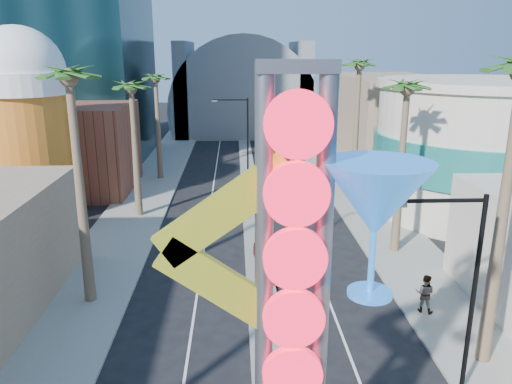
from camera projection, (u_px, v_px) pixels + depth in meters
sidewalk_west at (144, 198)px, 44.39m from camera, size 5.00×100.00×0.15m
sidewalk_east at (355, 195)px, 45.18m from camera, size 5.00×100.00×0.15m
median at (250, 188)px, 47.67m from camera, size 1.60×84.00×0.15m
brick_filler_west at (76, 148)px, 45.93m from camera, size 10.00×10.00×8.00m
filler_east at (387, 121)px, 56.58m from camera, size 10.00×20.00×10.00m
beer_mug at (25, 118)px, 37.15m from camera, size 7.00×7.00×14.50m
turquoise_building at (480, 149)px, 39.30m from camera, size 16.60×16.60×10.60m
canopy at (243, 105)px, 79.17m from camera, size 22.00×16.00×22.00m
neon_sign at (326, 283)px, 12.05m from camera, size 6.53×2.60×12.55m
streetlight_0 at (268, 190)px, 29.08m from camera, size 3.79×0.25×8.00m
streetlight_1 at (242, 128)px, 52.09m from camera, size 3.79×0.25×8.00m
streetlight_2 at (463, 280)px, 17.82m from camera, size 3.45×0.25×8.00m
palm_1 at (70, 93)px, 23.21m from camera, size 2.40×2.40×12.70m
palm_2 at (131, 96)px, 37.03m from camera, size 2.40×2.40×11.20m
palm_3 at (156, 85)px, 48.56m from camera, size 2.40×2.40×11.20m
palm_6 at (407, 98)px, 29.96m from camera, size 2.40×2.40×11.70m
palm_7 at (359, 74)px, 41.25m from camera, size 2.40×2.40×12.70m
red_pickup at (279, 258)px, 29.81m from camera, size 3.04×5.51×1.46m
pedestrian_b at (425, 293)px, 24.68m from camera, size 1.20×1.13×1.97m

